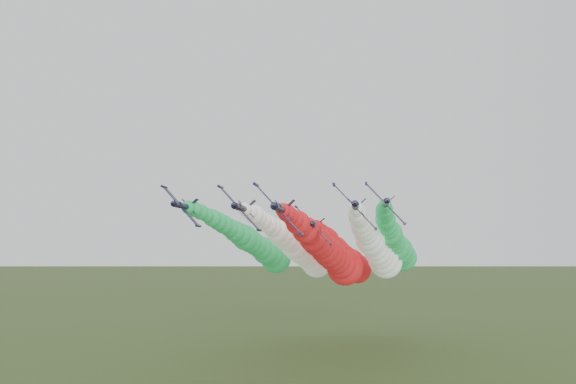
{
  "coord_description": "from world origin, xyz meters",
  "views": [
    {
      "loc": [
        15.33,
        -103.65,
        28.18
      ],
      "look_at": [
        0.93,
        2.06,
        39.31
      ],
      "focal_mm": 35.0,
      "sensor_mm": 36.0,
      "label": 1
    }
  ],
  "objects_px": {
    "jet_inner_left": "(300,249)",
    "jet_outer_left": "(257,246)",
    "jet_outer_right": "(396,244)",
    "jet_trail": "(346,258)",
    "jet_inner_right": "(377,249)",
    "jet_lead": "(330,254)"
  },
  "relations": [
    {
      "from": "jet_lead",
      "to": "jet_outer_left",
      "type": "bearing_deg",
      "value": 137.49
    },
    {
      "from": "jet_trail",
      "to": "jet_outer_right",
      "type": "bearing_deg",
      "value": -30.2
    },
    {
      "from": "jet_lead",
      "to": "jet_outer_left",
      "type": "relative_size",
      "value": 1.0
    },
    {
      "from": "jet_lead",
      "to": "jet_trail",
      "type": "bearing_deg",
      "value": 84.27
    },
    {
      "from": "jet_inner_right",
      "to": "jet_inner_left",
      "type": "bearing_deg",
      "value": -178.31
    },
    {
      "from": "jet_lead",
      "to": "jet_outer_right",
      "type": "height_order",
      "value": "jet_outer_right"
    },
    {
      "from": "jet_inner_left",
      "to": "jet_trail",
      "type": "relative_size",
      "value": 1.0
    },
    {
      "from": "jet_outer_right",
      "to": "jet_trail",
      "type": "distance_m",
      "value": 17.59
    },
    {
      "from": "jet_lead",
      "to": "jet_inner_right",
      "type": "bearing_deg",
      "value": 45.65
    },
    {
      "from": "jet_lead",
      "to": "jet_outer_left",
      "type": "height_order",
      "value": "jet_outer_left"
    },
    {
      "from": "jet_outer_right",
      "to": "jet_trail",
      "type": "bearing_deg",
      "value": 149.8
    },
    {
      "from": "jet_inner_right",
      "to": "jet_trail",
      "type": "bearing_deg",
      "value": 115.34
    },
    {
      "from": "jet_outer_left",
      "to": "jet_lead",
      "type": "bearing_deg",
      "value": -42.51
    },
    {
      "from": "jet_inner_left",
      "to": "jet_outer_right",
      "type": "relative_size",
      "value": 1.0
    },
    {
      "from": "jet_inner_right",
      "to": "jet_outer_right",
      "type": "relative_size",
      "value": 1.01
    },
    {
      "from": "jet_outer_right",
      "to": "jet_trail",
      "type": "relative_size",
      "value": 0.99
    },
    {
      "from": "jet_inner_left",
      "to": "jet_outer_right",
      "type": "height_order",
      "value": "jet_outer_right"
    },
    {
      "from": "jet_inner_left",
      "to": "jet_outer_right",
      "type": "bearing_deg",
      "value": 22.03
    },
    {
      "from": "jet_outer_right",
      "to": "jet_inner_left",
      "type": "bearing_deg",
      "value": -157.97
    },
    {
      "from": "jet_outer_right",
      "to": "jet_trail",
      "type": "xyz_separation_m",
      "value": [
        -14.77,
        8.59,
        -4.19
      ]
    },
    {
      "from": "jet_lead",
      "to": "jet_trail",
      "type": "xyz_separation_m",
      "value": [
        3.14,
        31.29,
        -1.59
      ]
    },
    {
      "from": "jet_inner_left",
      "to": "jet_outer_left",
      "type": "relative_size",
      "value": 1.0
    }
  ]
}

